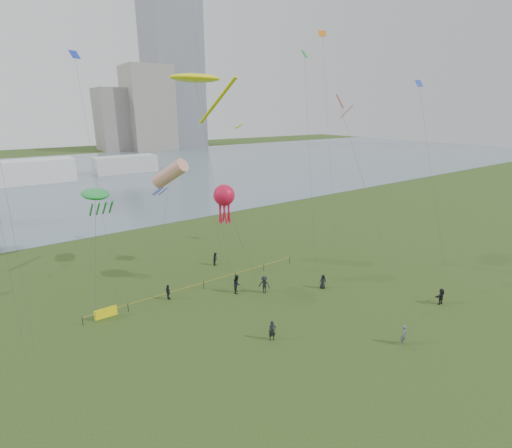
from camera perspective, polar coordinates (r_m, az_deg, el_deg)
ground_plane at (r=31.62m, az=11.19°, el=-18.51°), size 400.00×400.00×0.00m
lake at (r=120.06m, az=-26.04°, el=6.64°), size 400.00×120.00×0.08m
tower at (r=206.45m, az=-13.20°, el=28.36°), size 24.00×24.00×120.00m
building_mid at (r=190.64m, az=-16.22°, el=16.68°), size 20.00×20.00×38.00m
building_low at (r=192.13m, az=-20.77°, el=14.77°), size 16.00×18.00×28.00m
pavilion_left at (r=113.35m, az=-31.74°, el=6.83°), size 22.00×8.00×6.00m
pavilion_right at (r=120.85m, az=-19.46°, el=8.65°), size 18.00×7.00×5.00m
fence at (r=38.20m, az=-16.37°, el=-11.24°), size 24.07×0.07×1.05m
kite_flyer at (r=33.48m, az=21.81°, el=-15.56°), size 0.71×0.55×1.71m
spectator_a at (r=39.05m, az=-2.93°, el=-9.16°), size 1.16×1.21×1.96m
spectator_b at (r=38.92m, az=1.28°, el=-9.30°), size 1.28×1.39×1.88m
spectator_c at (r=38.78m, az=-13.36°, el=-10.15°), size 0.39×0.93×1.58m
spectator_d at (r=40.57m, az=10.25°, el=-8.70°), size 0.90×0.77×1.55m
spectator_e at (r=41.14m, az=26.57°, el=-9.92°), size 1.52×0.50×1.63m
spectator_f at (r=31.77m, az=2.52°, el=-16.09°), size 0.74×0.62×1.72m
spectator_g at (r=45.84m, az=-6.23°, el=-5.35°), size 1.01×0.99×1.64m
kite_stingray at (r=40.85m, az=-9.25°, el=21.21°), size 5.49×10.19×21.81m
kite_windsock at (r=42.75m, az=-13.09°, el=7.54°), size 7.79×10.38×13.31m
kite_creature at (r=36.32m, az=-23.51°, el=4.20°), size 3.12×4.94×11.46m
kite_octopus at (r=37.75m, az=-4.93°, el=4.32°), size 4.04×2.65×11.11m
kite_delta at (r=38.89m, az=13.31°, el=16.35°), size 5.14×14.31×19.74m
small_kites at (r=41.27m, az=-7.09°, el=26.16°), size 43.06×15.81×11.73m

